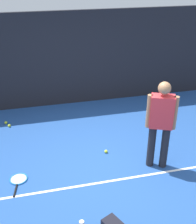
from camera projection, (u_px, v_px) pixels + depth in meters
name	position (u px, v px, depth m)	size (l,w,h in m)	color
ground_plane	(103.00, 169.00, 5.50)	(12.00, 12.00, 0.00)	#234C93
back_fence	(74.00, 59.00, 7.53)	(10.00, 0.10, 2.41)	black
court_line	(108.00, 181.00, 5.19)	(9.00, 0.05, 0.00)	white
tennis_player	(161.00, 121.00, 5.16)	(0.50, 0.36, 1.70)	black
tennis_racket	(18.00, 180.00, 5.21)	(0.38, 0.63, 0.03)	black
tennis_ball_near_player	(6.00, 123.00, 6.99)	(0.07, 0.07, 0.07)	#CCE033
tennis_ball_by_fence	(106.00, 151.00, 5.94)	(0.07, 0.07, 0.07)	#CCE033
tennis_ball_mid_court	(9.00, 126.00, 6.86)	(0.07, 0.07, 0.07)	#CCE033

